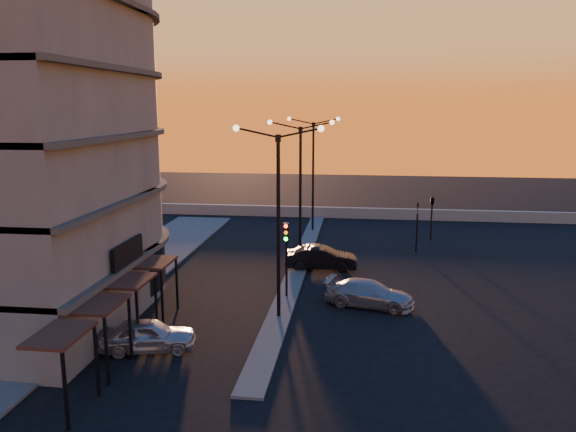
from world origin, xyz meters
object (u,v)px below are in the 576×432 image
Objects in this scene: streetlamp_mid at (300,181)px; traffic_light_main at (286,248)px; car_sedan at (321,258)px; car_wagon at (370,294)px; car_hatchback at (148,335)px.

streetlamp_mid is 2.24× the size of traffic_light_main.
streetlamp_mid reaches higher than car_sedan.
streetlamp_mid is at bearing 43.76° from car_wagon.
car_sedan reaches higher than car_wagon.
traffic_light_main is (0.00, -7.13, -2.70)m from streetlamp_mid.
car_wagon is at bearing -7.03° from traffic_light_main.
car_sedan reaches higher than car_hatchback.
traffic_light_main is 1.04× the size of car_hatchback.
traffic_light_main reaches higher than car_hatchback.
car_wagon is at bearing -67.87° from car_hatchback.
traffic_light_main reaches higher than car_sedan.
traffic_light_main is at bearing 96.38° from car_wagon.
car_sedan is (6.54, 13.22, 0.06)m from car_hatchback.
traffic_light_main is 5.04m from car_wagon.
streetlamp_mid is 2.08× the size of car_sedan.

